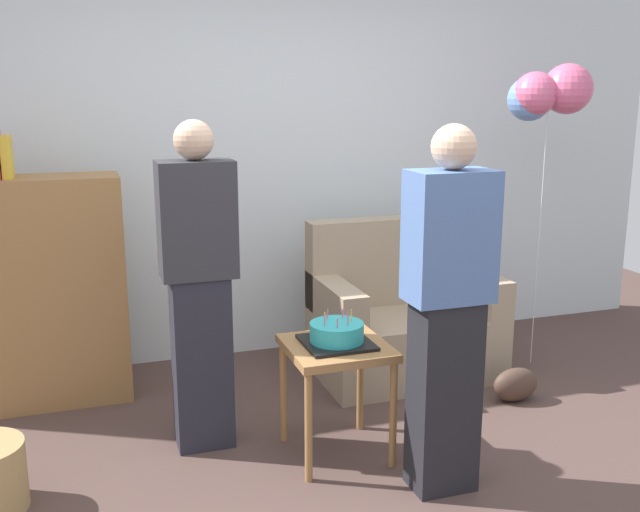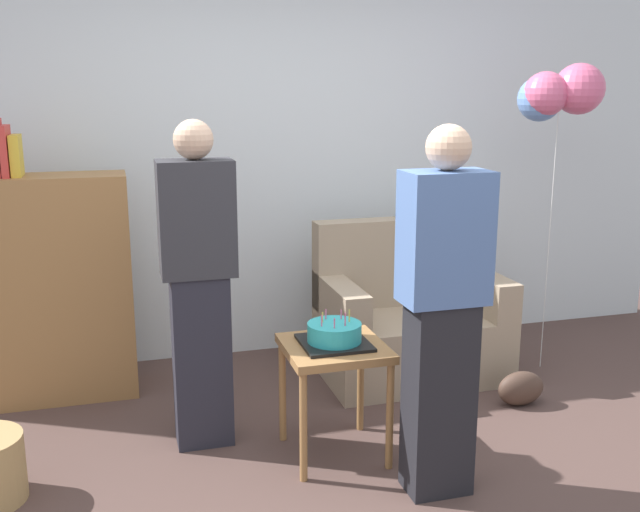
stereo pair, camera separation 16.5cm
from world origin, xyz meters
TOP-DOWN VIEW (x-y plane):
  - ground_plane at (0.00, 0.00)m, footprint 8.00×8.00m
  - wall_back at (0.00, 2.05)m, footprint 6.00×0.10m
  - couch at (0.72, 1.33)m, footprint 1.10×0.70m
  - bookshelf at (-1.35, 1.57)m, footprint 0.80×0.36m
  - side_table at (-0.04, 0.45)m, footprint 0.48×0.48m
  - birthday_cake at (-0.04, 0.45)m, footprint 0.32×0.32m
  - person_blowing_candles at (-0.64, 0.76)m, footprint 0.36×0.22m
  - person_holding_cake at (0.31, 0.01)m, footprint 0.36×0.22m
  - handbag at (1.15, 0.70)m, footprint 0.28×0.14m
  - balloon_bunch at (1.60, 1.21)m, footprint 0.50×0.37m

SIDE VIEW (x-z plane):
  - ground_plane at x=0.00m, z-range 0.00..0.00m
  - handbag at x=1.15m, z-range 0.00..0.20m
  - couch at x=0.72m, z-range -0.14..0.82m
  - side_table at x=-0.04m, z-range 0.20..0.77m
  - birthday_cake at x=-0.04m, z-range 0.54..0.71m
  - bookshelf at x=-1.35m, z-range -0.13..1.48m
  - person_blowing_candles at x=-0.64m, z-range 0.02..1.65m
  - person_holding_cake at x=0.31m, z-range 0.02..1.65m
  - wall_back at x=0.00m, z-range 0.00..2.70m
  - balloon_bunch at x=1.60m, z-range 0.78..2.70m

